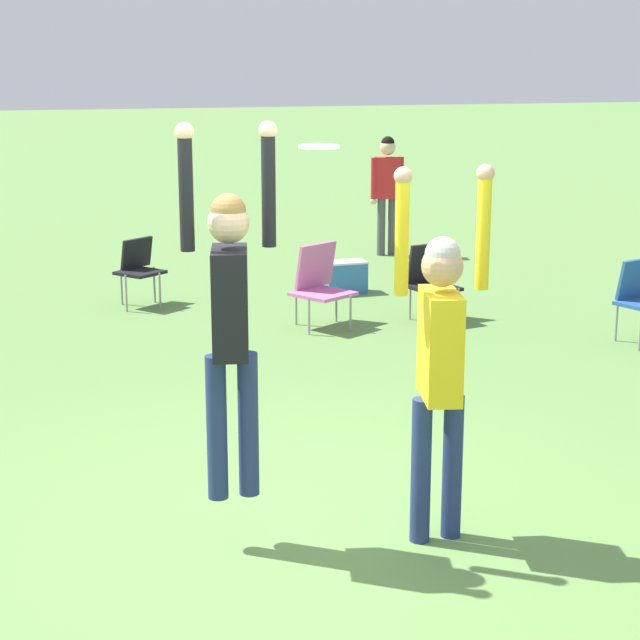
% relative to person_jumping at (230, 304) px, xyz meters
% --- Properties ---
extents(ground_plane, '(120.00, 120.00, 0.00)m').
position_rel_person_jumping_xyz_m(ground_plane, '(0.27, 0.08, -1.47)').
color(ground_plane, '#608C47').
extents(person_jumping, '(0.57, 0.46, 2.18)m').
position_rel_person_jumping_xyz_m(person_jumping, '(0.00, 0.00, 0.00)').
color(person_jumping, navy).
rests_on(person_jumping, ground_plane).
extents(person_defending, '(0.61, 0.49, 2.25)m').
position_rel_person_jumping_xyz_m(person_defending, '(1.17, -0.30, -0.27)').
color(person_defending, navy).
rests_on(person_defending, ground_plane).
extents(frisbee, '(0.24, 0.24, 0.02)m').
position_rel_person_jumping_xyz_m(frisbee, '(0.53, 0.01, 0.87)').
color(frisbee, white).
extents(camping_chair_0, '(0.74, 0.81, 0.89)m').
position_rel_person_jumping_xyz_m(camping_chair_0, '(2.17, 5.00, -0.98)').
color(camping_chair_0, gray).
rests_on(camping_chair_0, ground_plane).
extents(camping_chair_1, '(0.55, 0.59, 0.85)m').
position_rel_person_jumping_xyz_m(camping_chair_1, '(3.41, 4.85, -0.99)').
color(camping_chair_1, gray).
rests_on(camping_chair_1, ground_plane).
extents(camping_chair_3, '(0.63, 0.70, 0.78)m').
position_rel_person_jumping_xyz_m(camping_chair_3, '(0.46, 6.60, -0.99)').
color(camping_chair_3, gray).
rests_on(camping_chair_3, ground_plane).
extents(person_spectator_near, '(0.54, 0.34, 1.75)m').
position_rel_person_jumping_xyz_m(person_spectator_near, '(4.48, 8.84, -0.42)').
color(person_spectator_near, '#4C4C51').
rests_on(person_spectator_near, ground_plane).
extents(cooler_box, '(0.52, 0.30, 0.40)m').
position_rel_person_jumping_xyz_m(cooler_box, '(3.00, 6.51, -1.27)').
color(cooler_box, '#336BB7').
rests_on(cooler_box, ground_plane).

